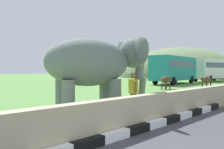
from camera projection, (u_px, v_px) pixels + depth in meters
name	position (u px, v px, depth m)	size (l,w,h in m)	color
striped_curb	(71.00, 149.00, 4.80)	(16.20, 0.20, 0.24)	white
barrier_parapet	(132.00, 114.00, 6.69)	(28.00, 0.36, 1.00)	tan
elephant	(98.00, 64.00, 8.44)	(4.06, 3.09, 3.00)	slate
person_handler	(133.00, 91.00, 9.18)	(0.39, 0.61, 1.66)	navy
bus_teal	(174.00, 68.00, 30.09)	(9.36, 3.32, 3.50)	teal
bus_white	(212.00, 68.00, 36.97)	(9.81, 3.39, 3.50)	silver
cow_near	(166.00, 80.00, 21.28)	(1.91, 0.71, 1.23)	#473323
cow_mid	(206.00, 80.00, 20.99)	(1.89, 0.64, 1.23)	#473323
hill_east	(181.00, 77.00, 62.89)	(37.17, 29.74, 15.62)	#637A52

